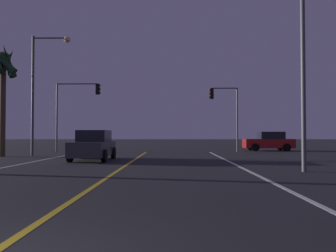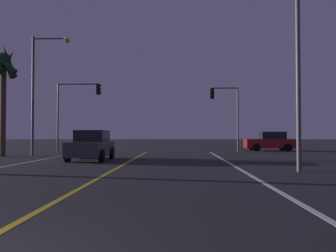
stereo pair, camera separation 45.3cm
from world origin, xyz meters
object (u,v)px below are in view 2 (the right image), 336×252
car_crossing_side (270,142)px  palm_tree_left_mid (4,69)px  street_lamp_left_mid (42,80)px  street_lamp_right_near (287,34)px  car_oncoming (92,146)px  traffic_light_near_left (78,101)px  traffic_light_near_right (224,104)px

car_crossing_side → palm_tree_left_mid: 22.06m
street_lamp_left_mid → street_lamp_right_near: bearing=-34.8°
car_oncoming → palm_tree_left_mid: bearing=-114.4°
car_crossing_side → street_lamp_right_near: street_lamp_right_near is taller
traffic_light_near_left → street_lamp_left_mid: size_ratio=0.70×
street_lamp_right_near → street_lamp_left_mid: bearing=-34.8°
traffic_light_near_left → street_lamp_right_near: size_ratio=0.67×
car_oncoming → palm_tree_left_mid: 8.94m
traffic_light_near_right → car_crossing_side: bearing=-154.9°
car_oncoming → street_lamp_right_near: (9.22, -5.68, 4.62)m
car_crossing_side → street_lamp_right_near: size_ratio=0.50×
street_lamp_left_mid → traffic_light_near_left: bearing=80.6°
car_crossing_side → street_lamp_left_mid: size_ratio=0.52×
car_crossing_side → street_lamp_right_near: bearing=77.3°
traffic_light_near_right → street_lamp_left_mid: size_ratio=0.66×
car_oncoming → traffic_light_near_right: (8.76, 9.36, 3.15)m
car_crossing_side → traffic_light_near_right: (-4.31, -2.02, 3.15)m
car_oncoming → traffic_light_near_right: size_ratio=0.80×
car_oncoming → traffic_light_near_right: 13.20m
traffic_light_near_right → street_lamp_left_mid: (-13.25, -5.49, 1.26)m
traffic_light_near_left → palm_tree_left_mid: (-3.17, -6.30, 1.52)m
car_crossing_side → street_lamp_right_near: (-3.85, -17.05, 4.62)m
car_oncoming → street_lamp_right_near: street_lamp_right_near is taller
traffic_light_near_left → car_oncoming: bearing=-69.1°
traffic_light_near_left → street_lamp_left_mid: street_lamp_left_mid is taller
traffic_light_near_right → traffic_light_near_left: (-12.34, -0.00, 0.34)m
street_lamp_left_mid → palm_tree_left_mid: size_ratio=1.11×
street_lamp_left_mid → palm_tree_left_mid: bearing=-160.3°
traffic_light_near_right → palm_tree_left_mid: size_ratio=0.73×
traffic_light_near_left → car_crossing_side: bearing=6.9°
car_oncoming → street_lamp_left_mid: (-4.49, 3.87, 4.41)m
traffic_light_near_left → traffic_light_near_right: bearing=0.0°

